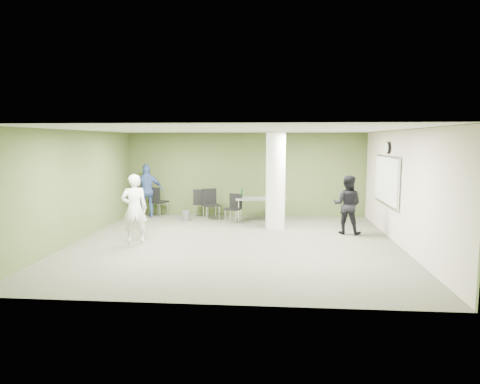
# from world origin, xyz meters

# --- Properties ---
(floor) EXTENTS (8.00, 8.00, 0.00)m
(floor) POSITION_xyz_m (0.00, 0.00, 0.00)
(floor) COLOR #4F4F3E
(floor) RESTS_ON ground
(ceiling) EXTENTS (8.00, 8.00, 0.00)m
(ceiling) POSITION_xyz_m (0.00, 0.00, 2.80)
(ceiling) COLOR white
(ceiling) RESTS_ON wall_back
(wall_back) EXTENTS (8.00, 2.80, 0.02)m
(wall_back) POSITION_xyz_m (0.00, 4.00, 1.40)
(wall_back) COLOR #475B2A
(wall_back) RESTS_ON floor
(wall_left) EXTENTS (0.02, 8.00, 2.80)m
(wall_left) POSITION_xyz_m (-4.00, 0.00, 1.40)
(wall_left) COLOR #475B2A
(wall_left) RESTS_ON floor
(wall_right_cream) EXTENTS (0.02, 8.00, 2.80)m
(wall_right_cream) POSITION_xyz_m (4.00, 0.00, 1.40)
(wall_right_cream) COLOR beige
(wall_right_cream) RESTS_ON floor
(column) EXTENTS (0.56, 0.56, 2.80)m
(column) POSITION_xyz_m (1.00, 2.00, 1.40)
(column) COLOR silver
(column) RESTS_ON floor
(whiteboard) EXTENTS (0.05, 2.30, 1.30)m
(whiteboard) POSITION_xyz_m (3.92, 1.20, 1.50)
(whiteboard) COLOR silver
(whiteboard) RESTS_ON wall_right_cream
(wall_clock) EXTENTS (0.06, 0.32, 0.32)m
(wall_clock) POSITION_xyz_m (3.92, 1.20, 2.35)
(wall_clock) COLOR black
(wall_clock) RESTS_ON wall_right_cream
(folding_table) EXTENTS (1.66, 0.92, 0.99)m
(folding_table) POSITION_xyz_m (0.50, 3.03, 0.70)
(folding_table) COLOR gray
(folding_table) RESTS_ON floor
(wastebasket) EXTENTS (0.27, 0.27, 0.31)m
(wastebasket) POSITION_xyz_m (-1.84, 2.88, 0.16)
(wastebasket) COLOR #4C4C4C
(wastebasket) RESTS_ON floor
(chair_back_left) EXTENTS (0.66, 0.66, 1.01)m
(chair_back_left) POSITION_xyz_m (-2.94, 3.49, 0.59)
(chair_back_left) COLOR black
(chair_back_left) RESTS_ON floor
(chair_back_right) EXTENTS (0.49, 0.49, 0.96)m
(chair_back_right) POSITION_xyz_m (-1.45, 3.45, 0.56)
(chair_back_right) COLOR black
(chair_back_right) RESTS_ON floor
(chair_table_left) EXTENTS (0.65, 0.65, 0.99)m
(chair_table_left) POSITION_xyz_m (-1.09, 3.17, 0.58)
(chair_table_left) COLOR black
(chair_table_left) RESTS_ON floor
(chair_table_right) EXTENTS (0.56, 0.56, 0.89)m
(chair_table_right) POSITION_xyz_m (-0.28, 2.77, 0.52)
(chair_table_right) COLOR black
(chair_table_right) RESTS_ON floor
(woman_white) EXTENTS (0.74, 0.61, 1.72)m
(woman_white) POSITION_xyz_m (-2.49, -0.13, 0.86)
(woman_white) COLOR white
(woman_white) RESTS_ON floor
(man_black) EXTENTS (0.94, 0.84, 1.61)m
(man_black) POSITION_xyz_m (2.96, 1.38, 0.80)
(man_black) COLOR black
(man_black) RESTS_ON floor
(man_blue) EXTENTS (1.12, 0.82, 1.77)m
(man_blue) POSITION_xyz_m (-3.23, 3.40, 0.89)
(man_blue) COLOR #3E5D9A
(man_blue) RESTS_ON floor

